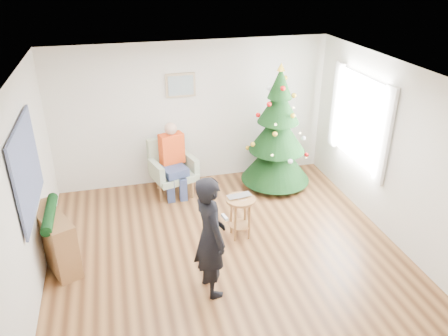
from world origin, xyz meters
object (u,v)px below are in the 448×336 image
object	(u,v)px
standing_man	(210,237)
armchair	(173,173)
christmas_tree	(277,133)
stool	(240,217)
console	(55,240)

from	to	relation	value
standing_man	armchair	bearing A→B (deg)	-9.23
christmas_tree	standing_man	size ratio (longest dim) A/B	1.41
christmas_tree	stool	distance (m)	1.94
christmas_tree	console	world-z (taller)	christmas_tree
standing_man	console	world-z (taller)	standing_man
console	stool	bearing A→B (deg)	-24.32
stool	armchair	world-z (taller)	armchair
christmas_tree	stool	xyz separation A→B (m)	(-1.10, -1.45, -0.69)
christmas_tree	console	bearing A→B (deg)	-158.62
standing_man	christmas_tree	bearing A→B (deg)	-46.92
stool	christmas_tree	bearing A→B (deg)	52.71
armchair	stool	bearing A→B (deg)	-80.66
armchair	standing_man	xyz separation A→B (m)	(0.09, -2.69, 0.45)
christmas_tree	armchair	xyz separation A→B (m)	(-1.89, 0.20, -0.66)
stool	console	size ratio (longest dim) A/B	0.66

